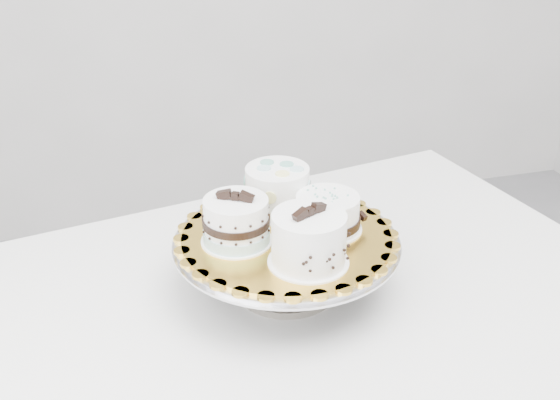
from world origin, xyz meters
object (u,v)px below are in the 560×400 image
object	(u,v)px
cake_dots	(277,189)
cake_banded	(236,223)
cake_swirl	(309,240)
cake_board	(287,237)
cake_stand	(286,254)
table	(284,339)
cake_ribbon	(328,214)

from	to	relation	value
cake_dots	cake_banded	bearing A→B (deg)	-127.87
cake_swirl	cake_dots	bearing A→B (deg)	64.99
cake_board	cake_dots	distance (m)	0.10
cake_stand	cake_board	size ratio (longest dim) A/B	1.09
table	cake_ribbon	distance (m)	0.23
table	cake_stand	size ratio (longest dim) A/B	3.58
table	cake_ribbon	bearing A→B (deg)	9.55
cake_banded	cake_dots	size ratio (longest dim) A/B	1.07
cake_stand	cake_board	distance (m)	0.03
cake_stand	cake_swirl	bearing A→B (deg)	-83.83
cake_banded	cake_ribbon	size ratio (longest dim) A/B	1.04
cake_stand	cake_ribbon	distance (m)	0.09
cake_swirl	cake_banded	xyz separation A→B (m)	(-0.09, 0.09, -0.00)
cake_swirl	cake_banded	world-z (taller)	cake_swirl
cake_board	cake_stand	bearing A→B (deg)	-90.00
cake_board	cake_dots	xyz separation A→B (m)	(0.01, 0.09, 0.04)
table	cake_dots	distance (m)	0.25
cake_board	cake_banded	size ratio (longest dim) A/B	2.44
table	cake_stand	distance (m)	0.15
table	cake_ribbon	world-z (taller)	cake_ribbon
table	cake_banded	world-z (taller)	cake_banded
cake_board	cake_swirl	distance (m)	0.10
cake_stand	cake_dots	size ratio (longest dim) A/B	2.84
table	cake_swirl	xyz separation A→B (m)	(0.02, -0.06, 0.22)
cake_board	cake_ribbon	size ratio (longest dim) A/B	2.53
cake_stand	cake_board	world-z (taller)	cake_board
cake_swirl	cake_banded	bearing A→B (deg)	110.15
cake_swirl	cake_ribbon	distance (m)	0.11
cake_stand	cake_ribbon	world-z (taller)	cake_ribbon
table	cake_board	world-z (taller)	cake_board
cake_stand	cake_dots	world-z (taller)	cake_dots
cake_board	cake_ribbon	bearing A→B (deg)	1.96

